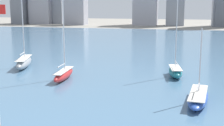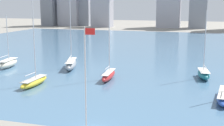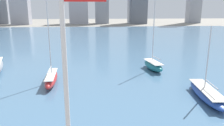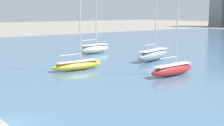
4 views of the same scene
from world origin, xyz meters
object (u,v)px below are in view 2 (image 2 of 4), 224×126
sailboat_cream (8,63)px  flag_pole (86,82)px  sailboat_gray (71,64)px  sailboat_yellow (34,81)px  sailboat_teal (204,74)px  sailboat_red (109,75)px

sailboat_cream → flag_pole: bearing=-51.0°
flag_pole → sailboat_gray: sailboat_gray is taller
sailboat_cream → sailboat_gray: bearing=5.6°
sailboat_gray → sailboat_yellow: bearing=-107.8°
flag_pole → sailboat_cream: size_ratio=1.01×
sailboat_cream → sailboat_gray: 15.84m
sailboat_gray → flag_pole: bearing=-80.3°
sailboat_yellow → sailboat_cream: 20.32m
flag_pole → sailboat_yellow: size_ratio=0.81×
sailboat_yellow → sailboat_gray: (0.28, 16.71, 0.25)m
sailboat_yellow → sailboat_teal: bearing=27.0°
sailboat_cream → sailboat_teal: size_ratio=0.91×
flag_pole → sailboat_red: 30.42m
sailboat_cream → sailboat_gray: size_ratio=0.78×
sailboat_cream → sailboat_teal: bearing=-3.6°
sailboat_yellow → sailboat_gray: size_ratio=0.97×
flag_pole → sailboat_yellow: sailboat_yellow is taller
sailboat_cream → sailboat_teal: sailboat_teal is taller
flag_pole → sailboat_gray: size_ratio=0.79×
sailboat_red → sailboat_gray: (-11.99, 7.84, 0.16)m
sailboat_yellow → sailboat_gray: 16.72m
flag_pole → sailboat_yellow: bearing=132.8°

